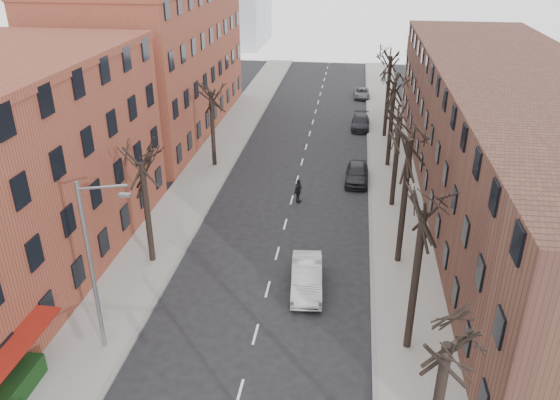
% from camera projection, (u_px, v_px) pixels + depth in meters
% --- Properties ---
extents(sidewalk_left, '(4.00, 90.00, 0.15)m').
position_uv_depth(sidewalk_left, '(213.00, 161.00, 49.40)').
color(sidewalk_left, gray).
rests_on(sidewalk_left, ground).
extents(sidewalk_right, '(4.00, 90.00, 0.15)m').
position_uv_depth(sidewalk_right, '(392.00, 170.00, 47.45)').
color(sidewalk_right, gray).
rests_on(sidewalk_right, ground).
extents(building_left_far, '(12.00, 28.00, 14.00)m').
position_uv_depth(building_left_far, '(154.00, 61.00, 55.40)').
color(building_left_far, brown).
rests_on(building_left_far, ground).
extents(building_right, '(12.00, 50.00, 10.00)m').
position_uv_depth(building_right, '(513.00, 140.00, 39.87)').
color(building_right, '#513225').
rests_on(building_right, ground).
extents(tree_right_b, '(5.20, 5.20, 10.80)m').
position_uv_depth(tree_right_b, '(406.00, 348.00, 27.01)').
color(tree_right_b, black).
rests_on(tree_right_b, ground).
extents(tree_right_c, '(5.20, 5.20, 11.60)m').
position_uv_depth(tree_right_c, '(397.00, 262.00, 34.15)').
color(tree_right_c, black).
rests_on(tree_right_c, ground).
extents(tree_right_d, '(5.20, 5.20, 10.00)m').
position_uv_depth(tree_right_d, '(391.00, 206.00, 41.28)').
color(tree_right_d, black).
rests_on(tree_right_d, ground).
extents(tree_right_e, '(5.20, 5.20, 10.80)m').
position_uv_depth(tree_right_e, '(387.00, 166.00, 48.42)').
color(tree_right_e, black).
rests_on(tree_right_e, ground).
extents(tree_right_f, '(5.20, 5.20, 11.60)m').
position_uv_depth(tree_right_f, '(384.00, 137.00, 55.56)').
color(tree_right_f, black).
rests_on(tree_right_f, ground).
extents(tree_left_a, '(5.20, 5.20, 9.50)m').
position_uv_depth(tree_left_a, '(153.00, 261.00, 34.21)').
color(tree_left_a, black).
rests_on(tree_left_a, ground).
extents(tree_left_b, '(5.20, 5.20, 9.50)m').
position_uv_depth(tree_left_b, '(215.00, 166.00, 48.49)').
color(tree_left_b, black).
rests_on(tree_left_b, ground).
extents(streetlight, '(2.45, 0.22, 9.03)m').
position_uv_depth(streetlight, '(94.00, 262.00, 24.83)').
color(streetlight, slate).
rests_on(streetlight, ground).
extents(silver_sedan, '(2.13, 5.05, 1.62)m').
position_uv_depth(silver_sedan, '(307.00, 277.00, 31.17)').
color(silver_sedan, '#ACAFB3').
rests_on(silver_sedan, ground).
extents(parked_car_near, '(1.97, 4.60, 1.55)m').
position_uv_depth(parked_car_near, '(357.00, 173.00, 45.01)').
color(parked_car_near, black).
rests_on(parked_car_near, ground).
extents(parked_car_mid, '(1.99, 4.64, 1.33)m').
position_uv_depth(parked_car_mid, '(361.00, 122.00, 57.76)').
color(parked_car_mid, black).
rests_on(parked_car_mid, ground).
extents(parked_car_far, '(2.02, 4.18, 1.14)m').
position_uv_depth(parked_car_far, '(362.00, 93.00, 68.94)').
color(parked_car_far, '#54575C').
rests_on(parked_car_far, ground).
extents(pedestrian_crossing, '(0.85, 1.20, 1.88)m').
position_uv_depth(pedestrian_crossing, '(298.00, 191.00, 41.46)').
color(pedestrian_crossing, black).
rests_on(pedestrian_crossing, ground).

